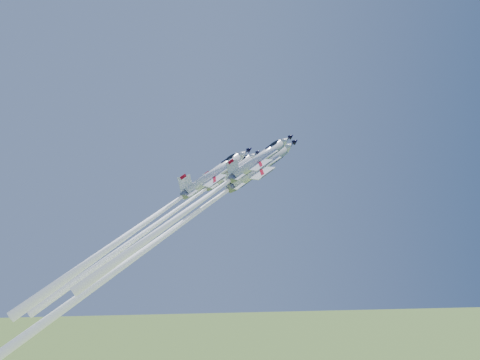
{
  "coord_description": "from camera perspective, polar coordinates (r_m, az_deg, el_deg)",
  "views": [
    {
      "loc": [
        -11.71,
        -101.26,
        75.85
      ],
      "look_at": [
        0.0,
        0.0,
        81.76
      ],
      "focal_mm": 40.0,
      "sensor_mm": 36.0,
      "label": 1
    }
  ],
  "objects": [
    {
      "name": "jet_left",
      "position": [
        106.75,
        -8.58,
        -4.43
      ],
      "size": [
        39.41,
        15.4,
        37.31
      ],
      "rotation": [
        0.61,
        0.11,
        -1.26
      ],
      "color": "white"
    },
    {
      "name": "jet_slot",
      "position": [
        98.91,
        -9.83,
        -4.32
      ],
      "size": [
        38.41,
        15.44,
        35.54
      ],
      "rotation": [
        0.61,
        0.11,
        -1.26
      ],
      "color": "white"
    },
    {
      "name": "jet_right",
      "position": [
        90.81,
        -4.54,
        -2.48
      ],
      "size": [
        33.82,
        13.58,
        31.31
      ],
      "rotation": [
        0.61,
        0.11,
        -1.26
      ],
      "color": "white"
    },
    {
      "name": "jet_lead",
      "position": [
        100.0,
        -9.78,
        -7.12
      ],
      "size": [
        55.6,
        21.43,
        53.21
      ],
      "rotation": [
        0.61,
        0.11,
        -1.26
      ],
      "color": "white"
    }
  ]
}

